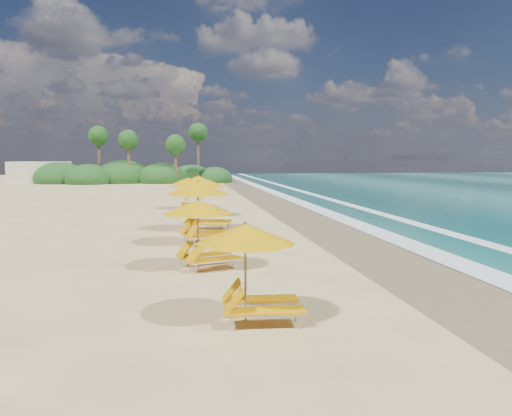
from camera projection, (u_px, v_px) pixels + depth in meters
name	position (u px, v px, depth m)	size (l,w,h in m)	color
ground	(256.00, 236.00, 20.56)	(160.00, 160.00, 0.00)	#DBC180
wet_sand	(346.00, 234.00, 21.15)	(4.00, 160.00, 0.01)	olive
surf_foam	(404.00, 232.00, 21.54)	(4.00, 160.00, 0.01)	white
station_0	(253.00, 265.00, 9.78)	(2.28, 2.12, 2.06)	olive
station_1	(203.00, 229.00, 14.43)	(2.72, 2.67, 2.13)	olive
station_2	(203.00, 208.00, 18.51)	(3.03, 2.93, 2.47)	olive
station_3	(203.00, 199.00, 21.98)	(3.16, 3.04, 2.57)	olive
station_4	(205.00, 194.00, 27.54)	(2.86, 2.83, 2.21)	olive
station_5	(191.00, 191.00, 31.25)	(2.40, 2.26, 2.09)	olive
treeline	(131.00, 175.00, 63.76)	(25.80, 8.80, 9.74)	#163D14
beach_building	(40.00, 172.00, 64.40)	(7.00, 5.00, 2.80)	beige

